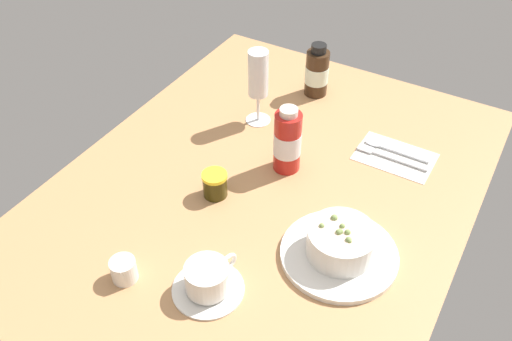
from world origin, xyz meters
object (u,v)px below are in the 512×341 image
(coffee_cup, at_px, (208,280))
(jam_jar, at_px, (215,184))
(cutlery_setting, at_px, (393,155))
(sauce_bottle_brown, at_px, (317,72))
(porridge_bowl, at_px, (340,245))
(creamer_jug, at_px, (124,270))
(wine_glass, at_px, (258,77))
(sauce_bottle_red, at_px, (287,141))

(coffee_cup, relative_size, jam_jar, 2.30)
(cutlery_setting, relative_size, sauce_bottle_brown, 1.22)
(porridge_bowl, distance_m, creamer_jug, 0.40)
(coffee_cup, height_order, jam_jar, coffee_cup)
(porridge_bowl, bearing_deg, wine_glass, 49.31)
(coffee_cup, distance_m, creamer_jug, 0.16)
(cutlery_setting, xyz_separation_m, sauce_bottle_brown, (0.15, 0.27, 0.06))
(creamer_jug, distance_m, wine_glass, 0.55)
(sauce_bottle_brown, bearing_deg, wine_glass, 158.78)
(porridge_bowl, distance_m, cutlery_setting, 0.34)
(jam_jar, height_order, sauce_bottle_red, sauce_bottle_red)
(jam_jar, bearing_deg, creamer_jug, 175.44)
(cutlery_setting, bearing_deg, sauce_bottle_red, 128.83)
(jam_jar, bearing_deg, sauce_bottle_brown, -2.03)
(cutlery_setting, xyz_separation_m, jam_jar, (-0.31, 0.28, 0.03))
(porridge_bowl, distance_m, coffee_cup, 0.25)
(wine_glass, bearing_deg, jam_jar, -168.88)
(cutlery_setting, height_order, creamer_jug, creamer_jug)
(coffee_cup, height_order, sauce_bottle_brown, sauce_bottle_brown)
(coffee_cup, height_order, wine_glass, wine_glass)
(creamer_jug, relative_size, wine_glass, 0.29)
(cutlery_setting, height_order, sauce_bottle_red, sauce_bottle_red)
(jam_jar, xyz_separation_m, sauce_bottle_red, (0.15, -0.09, 0.04))
(porridge_bowl, xyz_separation_m, jam_jar, (0.03, 0.30, -0.00))
(wine_glass, xyz_separation_m, sauce_bottle_brown, (0.18, -0.07, -0.06))
(coffee_cup, bearing_deg, cutlery_setting, -16.96)
(porridge_bowl, relative_size, coffee_cup, 1.70)
(creamer_jug, xyz_separation_m, jam_jar, (0.27, -0.02, 0.01))
(jam_jar, distance_m, sauce_bottle_brown, 0.46)
(sauce_bottle_red, bearing_deg, porridge_bowl, -130.85)
(creamer_jug, distance_m, jam_jar, 0.27)
(creamer_jug, bearing_deg, porridge_bowl, -52.58)
(cutlery_setting, relative_size, sauce_bottle_red, 1.09)
(coffee_cup, bearing_deg, wine_glass, 20.09)
(jam_jar, relative_size, sauce_bottle_brown, 0.40)
(wine_glass, xyz_separation_m, jam_jar, (-0.28, -0.05, -0.09))
(cutlery_setting, bearing_deg, coffee_cup, 163.04)
(wine_glass, relative_size, sauce_bottle_red, 1.21)
(cutlery_setting, xyz_separation_m, wine_glass, (-0.04, 0.34, 0.12))
(porridge_bowl, distance_m, sauce_bottle_brown, 0.56)
(cutlery_setting, bearing_deg, sauce_bottle_brown, 61.38)
(wine_glass, height_order, sauce_bottle_brown, wine_glass)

